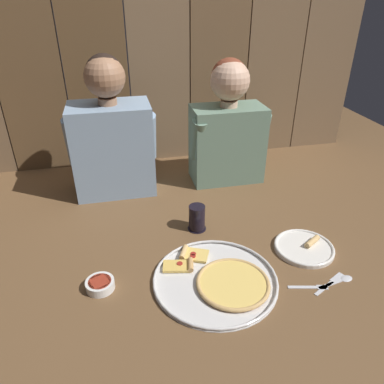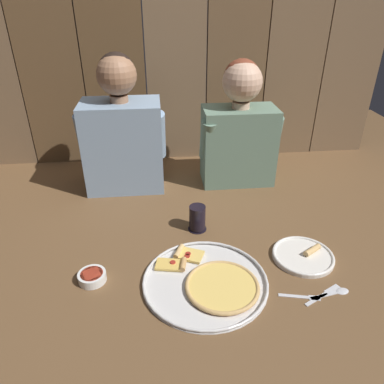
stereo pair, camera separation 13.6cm
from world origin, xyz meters
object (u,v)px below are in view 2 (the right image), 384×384
(dipping_bowl, at_px, (92,276))
(diner_left, at_px, (122,132))
(dinner_plate, at_px, (303,256))
(drinking_glass, at_px, (197,218))
(diner_right, at_px, (239,128))
(pizza_tray, at_px, (209,282))

(dipping_bowl, distance_m, diner_left, 0.72)
(dinner_plate, relative_size, diner_left, 0.35)
(drinking_glass, relative_size, diner_right, 0.18)
(diner_left, relative_size, diner_right, 1.06)
(dinner_plate, xyz_separation_m, diner_left, (-0.66, 0.62, 0.27))
(pizza_tray, height_order, drinking_glass, drinking_glass)
(pizza_tray, distance_m, drinking_glass, 0.32)
(dipping_bowl, height_order, diner_left, diner_left)
(drinking_glass, bearing_deg, diner_left, 126.50)
(pizza_tray, relative_size, dipping_bowl, 4.47)
(dinner_plate, bearing_deg, drinking_glass, 149.12)
(dipping_bowl, bearing_deg, pizza_tray, -8.25)
(drinking_glass, relative_size, diner_left, 0.17)
(pizza_tray, height_order, diner_right, diner_right)
(diner_left, xyz_separation_m, diner_right, (0.55, 0.00, -0.00))
(diner_right, bearing_deg, dinner_plate, -79.39)
(diner_right, bearing_deg, pizza_tray, -108.42)
(pizza_tray, distance_m, diner_left, 0.83)
(pizza_tray, xyz_separation_m, diner_right, (0.24, 0.72, 0.27))
(dipping_bowl, bearing_deg, diner_right, 46.71)
(dipping_bowl, xyz_separation_m, diner_left, (0.08, 0.67, 0.26))
(drinking_glass, distance_m, dipping_bowl, 0.46)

